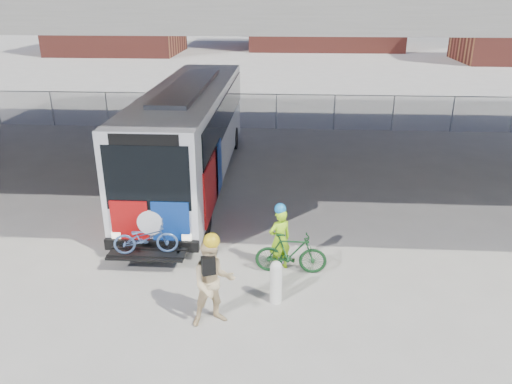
# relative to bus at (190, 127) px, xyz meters

# --- Properties ---
(ground) EXTENTS (160.00, 160.00, 0.00)m
(ground) POSITION_rel_bus_xyz_m (2.00, -4.10, -2.11)
(ground) COLOR #9E9991
(ground) RESTS_ON ground
(bus) EXTENTS (2.67, 12.96, 3.69)m
(bus) POSITION_rel_bus_xyz_m (0.00, 0.00, 0.00)
(bus) COLOR silver
(bus) RESTS_ON ground
(chainlink_fence) EXTENTS (30.00, 0.06, 30.00)m
(chainlink_fence) POSITION_rel_bus_xyz_m (2.00, 7.90, -0.69)
(chainlink_fence) COLOR gray
(chainlink_fence) RESTS_ON ground
(brick_buildings) EXTENTS (54.00, 22.00, 12.00)m
(brick_buildings) POSITION_rel_bus_xyz_m (3.23, 44.12, 3.31)
(brick_buildings) COLOR maroon
(brick_buildings) RESTS_ON ground
(bollard) EXTENTS (0.28, 0.28, 1.08)m
(bollard) POSITION_rel_bus_xyz_m (3.38, -7.85, -1.53)
(bollard) COLOR white
(bollard) RESTS_ON ground
(cyclist_hivis) EXTENTS (0.74, 0.66, 1.86)m
(cyclist_hivis) POSITION_rel_bus_xyz_m (3.43, -6.33, -1.21)
(cyclist_hivis) COLOR #A7F019
(cyclist_hivis) RESTS_ON ground
(cyclist_tan) EXTENTS (1.17, 1.05, 2.18)m
(cyclist_tan) POSITION_rel_bus_xyz_m (2.05, -8.71, -1.08)
(cyclist_tan) COLOR #D8BB8A
(cyclist_tan) RESTS_ON ground
(bike_parked) EXTENTS (1.85, 0.55, 1.10)m
(bike_parked) POSITION_rel_bus_xyz_m (3.73, -6.51, -1.56)
(bike_parked) COLOR #133D1B
(bike_parked) RESTS_ON ground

